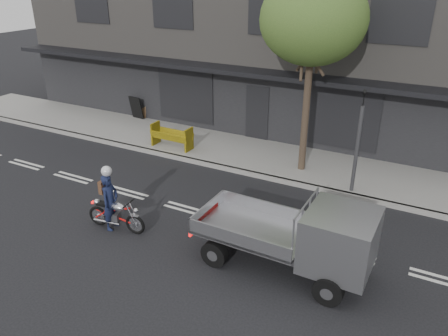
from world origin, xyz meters
TOP-DOWN VIEW (x-y plane):
  - ground at (0.00, 0.00)m, footprint 80.00×80.00m
  - sidewalk at (0.00, 4.70)m, footprint 32.00×3.20m
  - kerb at (0.00, 3.10)m, footprint 32.00×0.20m
  - building_main at (0.00, 11.30)m, footprint 26.00×10.00m
  - street_tree at (2.20, 4.20)m, footprint 3.40×3.40m
  - traffic_light_pole at (4.20, 3.35)m, footprint 0.12×0.12m
  - motorcycle at (-1.20, -1.86)m, footprint 1.84×0.54m
  - rider at (-1.35, -1.86)m, footprint 0.45×0.64m
  - flatbed_ute at (4.49, -1.29)m, footprint 4.27×1.82m
  - construction_barrier at (-3.09, 3.50)m, footprint 1.73×0.72m
  - sandwich_board at (-6.66, 6.00)m, footprint 0.74×0.53m

SIDE VIEW (x-z plane):
  - ground at x=0.00m, z-range 0.00..0.00m
  - sidewalk at x=0.00m, z-range 0.00..0.15m
  - kerb at x=0.00m, z-range 0.00..0.15m
  - motorcycle at x=-1.20m, z-range 0.01..0.96m
  - construction_barrier at x=-3.09m, z-range 0.15..1.11m
  - sandwich_board at x=-6.66m, z-range 0.15..1.24m
  - rider at x=-1.35m, z-range 0.00..1.65m
  - flatbed_ute at x=4.49m, z-range 0.14..2.11m
  - traffic_light_pole at x=4.20m, z-range -0.10..3.40m
  - building_main at x=0.00m, z-range 0.00..8.00m
  - street_tree at x=2.20m, z-range 1.90..8.65m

